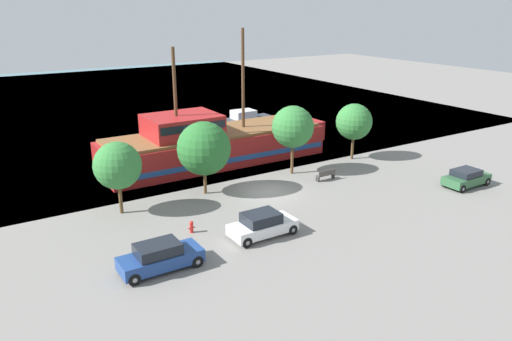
{
  "coord_description": "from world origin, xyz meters",
  "views": [
    {
      "loc": [
        -19.32,
        -28.87,
        13.4
      ],
      "look_at": [
        0.1,
        2.0,
        1.2
      ],
      "focal_mm": 35.0,
      "sensor_mm": 36.0,
      "label": 1
    }
  ],
  "objects_px": {
    "bench_promenade_east": "(326,175)",
    "parked_car_curb_rear": "(466,178)",
    "pirate_ship": "(212,144)",
    "parked_car_curb_front": "(262,225)",
    "moored_boat_dockside": "(263,128)",
    "moored_boat_outer": "(246,119)",
    "parked_car_curb_mid": "(160,257)",
    "fire_hydrant": "(191,226)"
  },
  "relations": [
    {
      "from": "parked_car_curb_front",
      "to": "parked_car_curb_mid",
      "type": "bearing_deg",
      "value": -175.38
    },
    {
      "from": "pirate_ship",
      "to": "parked_car_curb_rear",
      "type": "xyz_separation_m",
      "value": [
        13.78,
        -15.87,
        -1.04
      ]
    },
    {
      "from": "pirate_ship",
      "to": "parked_car_curb_front",
      "type": "height_order",
      "value": "pirate_ship"
    },
    {
      "from": "moored_boat_outer",
      "to": "parked_car_curb_rear",
      "type": "xyz_separation_m",
      "value": [
        3.73,
        -26.7,
        0.03
      ]
    },
    {
      "from": "pirate_ship",
      "to": "bench_promenade_east",
      "type": "height_order",
      "value": "pirate_ship"
    },
    {
      "from": "parked_car_curb_mid",
      "to": "bench_promenade_east",
      "type": "bearing_deg",
      "value": 20.93
    },
    {
      "from": "parked_car_curb_front",
      "to": "parked_car_curb_rear",
      "type": "bearing_deg",
      "value": -3.28
    },
    {
      "from": "moored_boat_dockside",
      "to": "bench_promenade_east",
      "type": "bearing_deg",
      "value": -104.53
    },
    {
      "from": "pirate_ship",
      "to": "moored_boat_dockside",
      "type": "xyz_separation_m",
      "value": [
        9.56,
        6.52,
        -1.15
      ]
    },
    {
      "from": "pirate_ship",
      "to": "parked_car_curb_front",
      "type": "xyz_separation_m",
      "value": [
        -4.29,
        -14.84,
        -0.98
      ]
    },
    {
      "from": "parked_car_curb_rear",
      "to": "bench_promenade_east",
      "type": "height_order",
      "value": "parked_car_curb_rear"
    },
    {
      "from": "moored_boat_outer",
      "to": "parked_car_curb_rear",
      "type": "height_order",
      "value": "moored_boat_outer"
    },
    {
      "from": "moored_boat_dockside",
      "to": "fire_hydrant",
      "type": "xyz_separation_m",
      "value": [
        -17.29,
        -18.65,
        -0.16
      ]
    },
    {
      "from": "parked_car_curb_front",
      "to": "parked_car_curb_mid",
      "type": "xyz_separation_m",
      "value": [
        -6.78,
        -0.55,
        0.02
      ]
    },
    {
      "from": "bench_promenade_east",
      "to": "parked_car_curb_rear",
      "type": "bearing_deg",
      "value": -39.61
    },
    {
      "from": "pirate_ship",
      "to": "parked_car_curb_rear",
      "type": "height_order",
      "value": "pirate_ship"
    },
    {
      "from": "moored_boat_dockside",
      "to": "parked_car_curb_front",
      "type": "bearing_deg",
      "value": -122.96
    },
    {
      "from": "pirate_ship",
      "to": "parked_car_curb_front",
      "type": "distance_m",
      "value": 15.47
    },
    {
      "from": "parked_car_curb_rear",
      "to": "bench_promenade_east",
      "type": "relative_size",
      "value": 2.29
    },
    {
      "from": "moored_boat_dockside",
      "to": "fire_hydrant",
      "type": "bearing_deg",
      "value": -132.83
    },
    {
      "from": "moored_boat_dockside",
      "to": "parked_car_curb_mid",
      "type": "height_order",
      "value": "parked_car_curb_mid"
    },
    {
      "from": "fire_hydrant",
      "to": "bench_promenade_east",
      "type": "relative_size",
      "value": 0.45
    },
    {
      "from": "parked_car_curb_front",
      "to": "parked_car_curb_rear",
      "type": "relative_size",
      "value": 1.07
    },
    {
      "from": "parked_car_curb_mid",
      "to": "fire_hydrant",
      "type": "height_order",
      "value": "parked_car_curb_mid"
    },
    {
      "from": "pirate_ship",
      "to": "moored_boat_dockside",
      "type": "relative_size",
      "value": 2.75
    },
    {
      "from": "parked_car_curb_rear",
      "to": "bench_promenade_east",
      "type": "bearing_deg",
      "value": 140.39
    },
    {
      "from": "moored_boat_outer",
      "to": "parked_car_curb_mid",
      "type": "bearing_deg",
      "value": -128.86
    },
    {
      "from": "parked_car_curb_mid",
      "to": "fire_hydrant",
      "type": "bearing_deg",
      "value": 44.3
    },
    {
      "from": "parked_car_curb_rear",
      "to": "fire_hydrant",
      "type": "distance_m",
      "value": 21.84
    },
    {
      "from": "bench_promenade_east",
      "to": "pirate_ship",
      "type": "bearing_deg",
      "value": 121.43
    },
    {
      "from": "moored_boat_outer",
      "to": "parked_car_curb_rear",
      "type": "distance_m",
      "value": 26.96
    },
    {
      "from": "pirate_ship",
      "to": "parked_car_curb_rear",
      "type": "bearing_deg",
      "value": -49.03
    },
    {
      "from": "parked_car_curb_rear",
      "to": "bench_promenade_east",
      "type": "distance_m",
      "value": 10.72
    },
    {
      "from": "parked_car_curb_rear",
      "to": "moored_boat_outer",
      "type": "bearing_deg",
      "value": 97.95
    },
    {
      "from": "moored_boat_dockside",
      "to": "bench_promenade_east",
      "type": "xyz_separation_m",
      "value": [
        -4.03,
        -15.56,
        -0.13
      ]
    },
    {
      "from": "parked_car_curb_front",
      "to": "parked_car_curb_rear",
      "type": "distance_m",
      "value": 18.1
    },
    {
      "from": "parked_car_curb_mid",
      "to": "moored_boat_outer",
      "type": "bearing_deg",
      "value": 51.14
    },
    {
      "from": "moored_boat_dockside",
      "to": "parked_car_curb_mid",
      "type": "distance_m",
      "value": 30.09
    },
    {
      "from": "pirate_ship",
      "to": "parked_car_curb_front",
      "type": "bearing_deg",
      "value": -106.13
    },
    {
      "from": "parked_car_curb_front",
      "to": "fire_hydrant",
      "type": "bearing_deg",
      "value": 141.82
    },
    {
      "from": "bench_promenade_east",
      "to": "parked_car_curb_mid",
      "type": "bearing_deg",
      "value": -159.07
    },
    {
      "from": "parked_car_curb_rear",
      "to": "fire_hydrant",
      "type": "xyz_separation_m",
      "value": [
        -21.51,
        3.74,
        -0.27
      ]
    }
  ]
}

